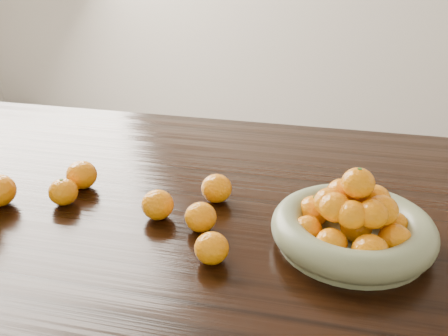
# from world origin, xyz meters

# --- Properties ---
(dining_table) EXTENTS (2.00, 1.00, 0.75)m
(dining_table) POSITION_xyz_m (0.00, 0.00, 0.66)
(dining_table) COLOR black
(dining_table) RESTS_ON ground
(fruit_bowl) EXTENTS (0.30, 0.30, 0.15)m
(fruit_bowl) POSITION_xyz_m (0.24, -0.12, 0.79)
(fruit_bowl) COLOR #777C5B
(fruit_bowl) RESTS_ON dining_table
(loose_orange_0) EXTENTS (0.06, 0.06, 0.06)m
(loose_orange_0) POSITION_xyz_m (-0.35, -0.11, 0.78)
(loose_orange_0) COLOR #FF9207
(loose_orange_0) RESTS_ON dining_table
(loose_orange_1) EXTENTS (0.06, 0.06, 0.06)m
(loose_orange_1) POSITION_xyz_m (-0.14, -0.12, 0.78)
(loose_orange_1) COLOR #FF9207
(loose_orange_1) RESTS_ON dining_table
(loose_orange_2) EXTENTS (0.06, 0.06, 0.06)m
(loose_orange_2) POSITION_xyz_m (0.00, -0.24, 0.78)
(loose_orange_2) COLOR #FF9207
(loose_orange_2) RESTS_ON dining_table
(loose_orange_3) EXTENTS (0.07, 0.07, 0.06)m
(loose_orange_3) POSITION_xyz_m (-0.35, -0.03, 0.78)
(loose_orange_3) COLOR #FF9207
(loose_orange_3) RESTS_ON dining_table
(loose_orange_4) EXTENTS (0.06, 0.06, 0.06)m
(loose_orange_4) POSITION_xyz_m (-0.04, -0.14, 0.78)
(loose_orange_4) COLOR #FF9207
(loose_orange_4) RESTS_ON dining_table
(loose_orange_5) EXTENTS (0.07, 0.07, 0.06)m
(loose_orange_5) POSITION_xyz_m (-0.04, -0.02, 0.78)
(loose_orange_5) COLOR #FF9207
(loose_orange_5) RESTS_ON dining_table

